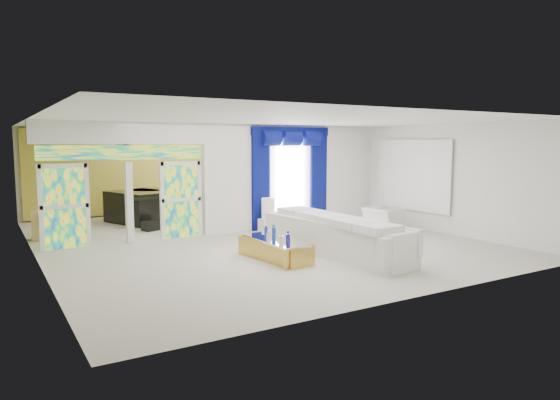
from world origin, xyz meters
TOP-DOWN VIEW (x-y plane):
  - floor at (0.00, 0.00)m, footprint 12.00×12.00m
  - dividing_wall at (2.15, 1.00)m, footprint 5.70×0.18m
  - dividing_header at (-2.85, 1.00)m, footprint 4.30×0.18m
  - stained_panel_left at (-4.28, 1.00)m, footprint 0.95×0.04m
  - stained_panel_right at (-1.42, 1.00)m, footprint 0.95×0.04m
  - stained_transom at (-2.85, 1.00)m, footprint 4.00×0.05m
  - window_pane at (1.90, 0.90)m, footprint 1.00×0.02m
  - blue_drape_left at (0.90, 0.87)m, footprint 0.55×0.10m
  - blue_drape_right at (2.90, 0.87)m, footprint 0.55×0.10m
  - blue_pelmet at (1.90, 0.87)m, footprint 2.60×0.12m
  - wall_mirror at (4.94, -1.00)m, footprint 0.04×2.70m
  - gold_curtains at (0.00, 5.90)m, footprint 9.70×0.12m
  - white_sofa at (0.73, -2.82)m, footprint 1.32×4.10m
  - coffee_table at (-0.62, -2.52)m, footprint 0.84×1.95m
  - console_table at (1.26, 0.55)m, footprint 1.12×0.43m
  - table_lamp at (0.96, 0.55)m, footprint 0.36×0.36m
  - armchair at (3.98, -0.84)m, footprint 0.99×1.09m
  - grand_piano at (-1.64, 4.08)m, footprint 2.04×2.32m
  - piano_bench at (-1.64, 2.48)m, footprint 0.94×0.61m
  - tv_console at (-4.60, 2.50)m, footprint 0.60×0.57m
  - chandelier at (-2.30, 3.40)m, footprint 0.60×0.60m
  - decanters at (-0.62, -2.58)m, footprint 0.20×1.16m

SIDE VIEW (x-z plane):
  - floor at x=0.00m, z-range 0.00..0.00m
  - piano_bench at x=-1.64m, z-range 0.00..0.29m
  - console_table at x=1.26m, z-range 0.00..0.37m
  - coffee_table at x=-0.62m, z-range 0.00..0.42m
  - armchair at x=3.98m, z-range 0.00..0.63m
  - tv_console at x=-4.60m, z-range 0.00..0.75m
  - white_sofa at x=0.73m, z-range 0.00..0.77m
  - grand_piano at x=-1.64m, z-range 0.00..0.98m
  - decanters at x=-0.62m, z-range 0.38..0.65m
  - table_lamp at x=0.96m, z-range 0.37..0.95m
  - stained_panel_left at x=-4.28m, z-range 0.00..2.00m
  - stained_panel_right at x=-1.42m, z-range 0.00..2.00m
  - blue_drape_left at x=0.90m, z-range 0.00..2.80m
  - blue_drape_right at x=2.90m, z-range 0.00..2.80m
  - window_pane at x=1.90m, z-range 0.30..2.60m
  - dividing_wall at x=2.15m, z-range 0.00..3.00m
  - gold_curtains at x=0.00m, z-range 0.05..2.95m
  - wall_mirror at x=4.94m, z-range 0.60..2.50m
  - stained_transom at x=-2.85m, z-range 2.08..2.42m
  - chandelier at x=-2.30m, z-range 2.35..2.95m
  - dividing_header at x=-2.85m, z-range 2.45..3.00m
  - blue_pelmet at x=1.90m, z-range 2.69..2.94m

